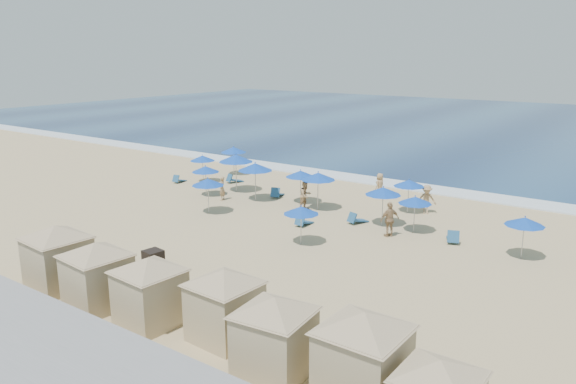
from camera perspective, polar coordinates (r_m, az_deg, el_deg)
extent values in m
plane|color=tan|center=(29.39, -2.33, -4.83)|extent=(160.00, 160.00, 0.00)
cube|color=navy|center=(79.32, 23.13, 6.03)|extent=(160.00, 80.00, 0.06)
cube|color=white|center=(42.20, 10.76, 0.82)|extent=(160.00, 2.50, 0.08)
cube|color=gray|center=(21.33, -24.96, -12.15)|extent=(160.00, 2.20, 1.10)
cube|color=black|center=(26.38, -13.53, -6.58)|extent=(0.86, 0.86, 0.77)
cube|color=tan|center=(25.06, -22.29, -6.69)|extent=(2.31, 2.31, 2.15)
cube|color=tan|center=(24.72, -22.52, -4.35)|extent=(2.42, 2.42, 0.09)
pyramid|color=tan|center=(24.57, -22.63, -3.16)|extent=(4.70, 4.70, 0.54)
cube|color=tan|center=(22.77, -18.75, -8.57)|extent=(2.24, 2.24, 2.06)
cube|color=tan|center=(22.40, -18.96, -6.13)|extent=(2.35, 2.35, 0.08)
pyramid|color=tan|center=(22.24, -19.06, -4.88)|extent=(4.50, 4.50, 0.52)
cube|color=tan|center=(20.90, -13.82, -10.36)|extent=(2.13, 2.13, 2.00)
cube|color=tan|center=(20.52, -13.98, -7.81)|extent=(2.24, 2.24, 0.08)
pyramid|color=tan|center=(20.34, -14.06, -6.50)|extent=(4.38, 4.38, 0.50)
cube|color=tan|center=(19.43, -6.43, -11.96)|extent=(2.09, 2.09, 2.00)
cube|color=tan|center=(19.02, -6.51, -9.25)|extent=(2.19, 2.19, 0.08)
pyramid|color=tan|center=(18.83, -6.55, -7.86)|extent=(4.38, 4.38, 0.50)
cube|color=tan|center=(17.42, -1.37, -15.12)|extent=(2.19, 2.19, 2.00)
cube|color=tan|center=(16.95, -1.39, -12.17)|extent=(2.30, 2.30, 0.08)
pyramid|color=tan|center=(16.74, -1.40, -10.63)|extent=(4.37, 4.37, 0.50)
cube|color=tan|center=(16.37, 7.60, -17.04)|extent=(2.16, 2.16, 2.14)
cube|color=tan|center=(15.85, 7.73, -13.72)|extent=(2.26, 2.26, 0.09)
pyramid|color=tan|center=(15.61, 7.79, -11.98)|extent=(4.69, 4.69, 0.53)
cube|color=tan|center=(14.75, 15.14, -17.69)|extent=(1.95, 1.95, 0.07)
pyramid|color=tan|center=(14.51, 15.26, -16.13)|extent=(4.05, 4.05, 0.46)
cylinder|color=#A5A8AD|center=(42.52, -8.64, 2.11)|extent=(0.04, 0.04, 1.68)
cone|color=#1043B2|center=(42.33, -8.69, 3.42)|extent=(1.85, 1.85, 0.40)
sphere|color=#1043B2|center=(42.28, -8.70, 3.74)|extent=(0.07, 0.07, 0.07)
cylinder|color=#A5A8AD|center=(38.41, -8.33, 0.86)|extent=(0.04, 0.04, 1.69)
cone|color=#1043B2|center=(38.20, -8.38, 2.32)|extent=(1.87, 1.87, 0.40)
sphere|color=#1043B2|center=(38.15, -8.40, 2.68)|extent=(0.07, 0.07, 0.07)
cylinder|color=#A5A8AD|center=(39.32, -5.28, 1.60)|extent=(0.06, 0.06, 2.17)
cone|color=#1043B2|center=(39.06, -5.32, 3.44)|extent=(2.40, 2.40, 0.51)
sphere|color=#1043B2|center=(39.01, -5.33, 3.89)|extent=(0.09, 0.09, 0.09)
cylinder|color=#A5A8AD|center=(34.21, -8.09, -0.70)|extent=(0.05, 0.05, 1.77)
cone|color=#1043B2|center=(33.97, -8.15, 1.02)|extent=(1.96, 1.96, 0.42)
sphere|color=#1043B2|center=(33.91, -8.16, 1.44)|extent=(0.07, 0.07, 0.07)
cylinder|color=#A5A8AD|center=(36.20, 1.27, 0.25)|extent=(0.05, 0.05, 1.76)
cone|color=#1043B2|center=(35.96, 1.28, 1.86)|extent=(1.95, 1.95, 0.42)
sphere|color=#1043B2|center=(35.91, 1.28, 2.26)|extent=(0.07, 0.07, 0.07)
cylinder|color=#A5A8AD|center=(36.85, -3.32, 0.71)|extent=(0.05, 0.05, 2.06)
cone|color=#1043B2|center=(36.59, -3.35, 2.56)|extent=(2.27, 2.27, 0.49)
sphere|color=#1043B2|center=(36.53, -3.36, 3.02)|extent=(0.09, 0.09, 0.09)
cylinder|color=#A5A8AD|center=(28.44, 1.33, -3.74)|extent=(0.04, 0.04, 1.64)
cone|color=#1043B2|center=(28.16, 1.34, -1.86)|extent=(1.81, 1.81, 0.39)
sphere|color=#1043B2|center=(28.09, 1.35, -1.39)|extent=(0.07, 0.07, 0.07)
cylinder|color=#A5A8AD|center=(34.70, 3.05, -0.23)|extent=(0.05, 0.05, 1.93)
cone|color=#1043B2|center=(34.43, 3.08, 1.61)|extent=(2.13, 2.13, 0.46)
sphere|color=#1043B2|center=(34.38, 3.08, 2.07)|extent=(0.08, 0.08, 0.08)
cylinder|color=#A5A8AD|center=(31.89, 9.57, -1.79)|extent=(0.05, 0.05, 1.83)
cone|color=#1043B2|center=(31.61, 9.65, 0.10)|extent=(2.02, 2.02, 0.43)
sphere|color=#1043B2|center=(31.55, 9.67, 0.57)|extent=(0.08, 0.08, 0.08)
cylinder|color=#A5A8AD|center=(34.77, 12.11, -0.71)|extent=(0.04, 0.04, 1.68)
cone|color=#1043B2|center=(34.54, 12.20, 0.89)|extent=(1.86, 1.86, 0.40)
sphere|color=#1043B2|center=(34.49, 12.22, 1.29)|extent=(0.07, 0.07, 0.07)
cylinder|color=#A5A8AD|center=(31.05, 12.70, -2.55)|extent=(0.04, 0.04, 1.64)
cone|color=#1043B2|center=(30.79, 12.79, -0.81)|extent=(1.82, 1.82, 0.39)
sphere|color=#1043B2|center=(30.73, 12.82, -0.38)|extent=(0.07, 0.07, 0.07)
cylinder|color=#A5A8AD|center=(28.70, 22.73, -4.66)|extent=(0.04, 0.04, 1.67)
cone|color=#1043B2|center=(28.42, 22.92, -2.77)|extent=(1.85, 1.85, 0.40)
sphere|color=#1043B2|center=(28.35, 22.97, -2.30)|extent=(0.07, 0.07, 0.07)
cylinder|color=#A5A8AD|center=(44.95, -5.52, 2.94)|extent=(0.05, 0.05, 1.83)
cone|color=#1043B2|center=(44.76, -5.56, 4.30)|extent=(2.02, 2.02, 0.43)
sphere|color=#1043B2|center=(44.71, -5.56, 4.63)|extent=(0.08, 0.08, 0.08)
cube|color=#22547F|center=(42.95, -10.92, 1.18)|extent=(0.64, 1.15, 0.30)
cube|color=#22547F|center=(42.56, -11.33, 1.35)|extent=(0.55, 0.36, 0.53)
cube|color=#22547F|center=(42.28, -5.37, 1.20)|extent=(0.92, 1.34, 0.34)
cube|color=#22547F|center=(41.98, -5.98, 1.44)|extent=(0.65, 0.49, 0.59)
cube|color=#22547F|center=(37.92, -1.06, -0.22)|extent=(1.00, 1.41, 0.35)
cube|color=#22547F|center=(37.36, -1.30, -0.03)|extent=(0.69, 0.54, 0.62)
cube|color=#22547F|center=(31.76, 1.70, -3.08)|extent=(0.59, 1.21, 0.33)
cube|color=#22547F|center=(31.29, 1.21, -2.88)|extent=(0.57, 0.34, 0.58)
cube|color=#22547F|center=(32.36, 7.16, -2.86)|extent=(0.91, 1.30, 0.33)
cube|color=#22547F|center=(31.97, 6.52, -2.60)|extent=(0.63, 0.49, 0.58)
cube|color=#22547F|center=(30.26, 16.38, -4.51)|extent=(1.01, 1.39, 0.35)
cube|color=#22547F|center=(29.68, 16.45, -4.37)|extent=(0.68, 0.54, 0.61)
imported|color=tan|center=(37.15, -6.73, 0.37)|extent=(0.54, 0.67, 1.58)
imported|color=tan|center=(34.68, 1.79, -0.34)|extent=(0.85, 0.99, 1.79)
imported|color=tan|center=(30.02, 10.29, -2.76)|extent=(0.98, 1.17, 1.88)
imported|color=tan|center=(34.80, 13.89, -0.73)|extent=(1.31, 1.16, 1.76)
imported|color=tan|center=(38.15, 9.31, 0.69)|extent=(0.61, 0.86, 1.64)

